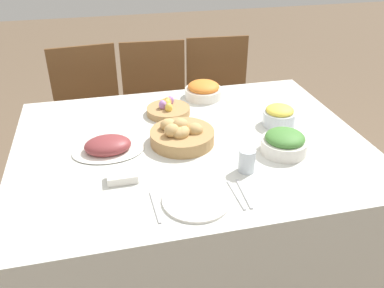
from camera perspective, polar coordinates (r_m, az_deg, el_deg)
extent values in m
plane|color=brown|center=(2.27, -0.15, -16.68)|extent=(12.00, 12.00, 0.00)
cube|color=silver|center=(2.01, -0.16, -9.19)|extent=(1.53, 1.18, 0.77)
cylinder|color=brown|center=(2.68, 0.90, -2.47)|extent=(0.03, 0.03, 0.43)
cylinder|color=brown|center=(2.76, 8.85, -1.76)|extent=(0.03, 0.03, 0.43)
cylinder|color=brown|center=(3.01, -0.37, 1.47)|extent=(0.03, 0.03, 0.43)
cylinder|color=brown|center=(3.08, 6.77, 2.01)|extent=(0.03, 0.03, 0.43)
cube|color=brown|center=(2.77, 4.21, 3.91)|extent=(0.45, 0.45, 0.02)
cube|color=brown|center=(2.85, 3.49, 10.17)|extent=(0.42, 0.05, 0.48)
cylinder|color=brown|center=(2.61, -16.82, -5.00)|extent=(0.03, 0.03, 0.43)
cylinder|color=brown|center=(2.63, -8.42, -3.59)|extent=(0.03, 0.03, 0.43)
cylinder|color=brown|center=(2.94, -17.35, -0.82)|extent=(0.03, 0.03, 0.43)
cylinder|color=brown|center=(2.95, -9.91, 0.40)|extent=(0.03, 0.03, 0.43)
cube|color=brown|center=(2.66, -13.69, 1.92)|extent=(0.46, 0.46, 0.02)
cube|color=brown|center=(2.74, -14.82, 8.38)|extent=(0.42, 0.06, 0.48)
cylinder|color=brown|center=(2.62, -8.44, -3.66)|extent=(0.03, 0.03, 0.43)
cylinder|color=brown|center=(2.65, -0.03, -2.93)|extent=(0.03, 0.03, 0.43)
cylinder|color=brown|center=(2.95, -8.73, 0.49)|extent=(0.03, 0.03, 0.43)
cylinder|color=brown|center=(2.98, -1.26, 1.11)|extent=(0.03, 0.03, 0.43)
cube|color=brown|center=(2.68, -4.81, 2.95)|extent=(0.45, 0.45, 0.02)
cube|color=brown|center=(2.76, -5.43, 9.42)|extent=(0.42, 0.05, 0.48)
cylinder|color=#AD8451|center=(1.77, -1.36, 0.95)|extent=(0.28, 0.28, 0.06)
ellipsoid|color=tan|center=(1.71, -2.87, 1.91)|extent=(0.09, 0.09, 0.06)
ellipsoid|color=tan|center=(1.76, -2.30, 2.23)|extent=(0.09, 0.07, 0.06)
ellipsoid|color=tan|center=(1.75, -1.65, 2.62)|extent=(0.08, 0.07, 0.06)
ellipsoid|color=tan|center=(1.72, -1.57, 1.52)|extent=(0.10, 0.09, 0.05)
ellipsoid|color=tan|center=(1.77, -3.37, 2.69)|extent=(0.08, 0.08, 0.05)
ellipsoid|color=tan|center=(1.75, 0.41, 2.05)|extent=(0.09, 0.09, 0.06)
ellipsoid|color=tan|center=(1.72, -1.25, 1.65)|extent=(0.09, 0.09, 0.05)
cylinder|color=#AD8451|center=(2.03, -3.34, 4.68)|extent=(0.22, 0.22, 0.03)
ellipsoid|color=#F4D151|center=(2.03, -3.50, 5.68)|extent=(0.04, 0.04, 0.05)
ellipsoid|color=#F4D151|center=(1.99, -3.29, 5.15)|extent=(0.04, 0.04, 0.05)
ellipsoid|color=#B27AD1|center=(2.01, -4.14, 5.48)|extent=(0.04, 0.04, 0.05)
ellipsoid|color=#F4D151|center=(2.05, -3.82, 5.86)|extent=(0.03, 0.03, 0.04)
ellipsoid|color=#F29E4C|center=(2.04, -3.46, 5.90)|extent=(0.04, 0.04, 0.05)
ellipsoid|color=#B27AD1|center=(2.07, -3.06, 6.16)|extent=(0.04, 0.04, 0.05)
ellipsoid|color=silver|center=(1.76, -11.66, -0.82)|extent=(0.30, 0.21, 0.01)
ellipsoid|color=brown|center=(1.74, -11.74, -0.13)|extent=(0.20, 0.15, 0.07)
cylinder|color=silver|center=(2.21, 1.62, 7.17)|extent=(0.20, 0.20, 0.05)
ellipsoid|color=orange|center=(2.20, 1.63, 8.05)|extent=(0.17, 0.17, 0.06)
cylinder|color=silver|center=(1.96, 12.09, 3.54)|extent=(0.15, 0.15, 0.07)
ellipsoid|color=#F4DB4C|center=(1.94, 12.23, 4.67)|extent=(0.13, 0.13, 0.05)
cylinder|color=silver|center=(1.75, 12.77, -0.25)|extent=(0.19, 0.19, 0.06)
ellipsoid|color=#478438|center=(1.73, 12.92, 0.87)|extent=(0.17, 0.17, 0.06)
cylinder|color=silver|center=(1.44, 0.64, -7.88)|extent=(0.24, 0.24, 0.01)
cube|color=#B7B7BC|center=(1.42, -5.19, -8.77)|extent=(0.02, 0.17, 0.00)
cube|color=#B7B7BC|center=(1.48, 6.22, -7.10)|extent=(0.02, 0.17, 0.00)
cube|color=#B7B7BC|center=(1.49, 7.32, -6.92)|extent=(0.02, 0.17, 0.00)
cylinder|color=silver|center=(1.59, 7.71, -2.32)|extent=(0.07, 0.07, 0.09)
cube|color=silver|center=(1.56, -9.75, -4.60)|extent=(0.11, 0.07, 0.03)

